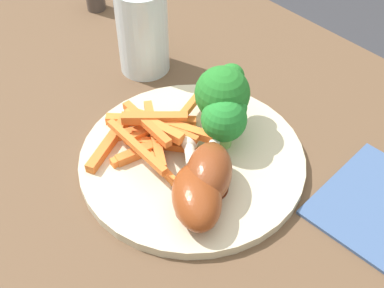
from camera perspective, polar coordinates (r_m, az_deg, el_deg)
dining_table at (r=0.70m, az=-1.25°, el=-7.80°), size 1.16×0.68×0.76m
dinner_plate at (r=0.59m, az=0.00°, el=-1.76°), size 0.26×0.26×0.01m
broccoli_floret_front at (r=0.58m, az=3.78°, el=2.93°), size 0.05×0.06×0.06m
broccoli_floret_middle at (r=0.59m, az=3.38°, el=5.70°), size 0.07×0.07×0.08m
carrot_fries_pile at (r=0.60m, az=-4.52°, el=1.28°), size 0.14×0.17×0.04m
chicken_drumstick_near at (r=0.54m, az=1.95°, el=-2.86°), size 0.10×0.11×0.05m
chicken_drumstick_far at (r=0.53m, az=0.47°, el=-5.50°), size 0.12×0.10×0.04m
water_glass at (r=0.70m, az=-5.47°, el=12.39°), size 0.07×0.07×0.12m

